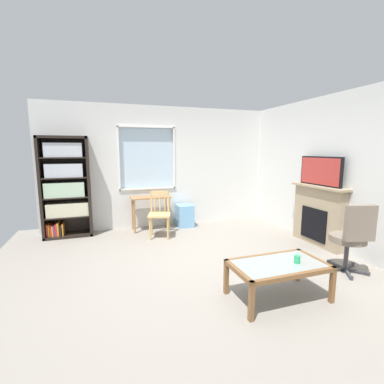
{
  "coord_description": "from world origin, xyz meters",
  "views": [
    {
      "loc": [
        -1.3,
        -3.57,
        1.7
      ],
      "look_at": [
        0.18,
        0.75,
        1.0
      ],
      "focal_mm": 25.47,
      "sensor_mm": 36.0,
      "label": 1
    }
  ],
  "objects_px": {
    "desk_under_window": "(150,203)",
    "plastic_drawer_unit": "(184,215)",
    "wooden_chair": "(159,214)",
    "coffee_table": "(278,268)",
    "sippy_cup": "(297,259)",
    "office_chair": "(352,235)",
    "fireplace": "(318,215)",
    "bookshelf": "(65,186)",
    "tv": "(320,171)"
  },
  "relations": [
    {
      "from": "desk_under_window",
      "to": "plastic_drawer_unit",
      "type": "bearing_deg",
      "value": 3.71
    },
    {
      "from": "wooden_chair",
      "to": "coffee_table",
      "type": "relative_size",
      "value": 0.83
    },
    {
      "from": "coffee_table",
      "to": "sippy_cup",
      "type": "bearing_deg",
      "value": -15.95
    },
    {
      "from": "office_chair",
      "to": "sippy_cup",
      "type": "bearing_deg",
      "value": -166.83
    },
    {
      "from": "desk_under_window",
      "to": "plastic_drawer_unit",
      "type": "xyz_separation_m",
      "value": [
        0.77,
        0.05,
        -0.34
      ]
    },
    {
      "from": "plastic_drawer_unit",
      "to": "fireplace",
      "type": "bearing_deg",
      "value": -44.93
    },
    {
      "from": "fireplace",
      "to": "office_chair",
      "type": "height_order",
      "value": "fireplace"
    },
    {
      "from": "office_chair",
      "to": "coffee_table",
      "type": "xyz_separation_m",
      "value": [
        -1.33,
        -0.2,
        -0.19
      ]
    },
    {
      "from": "desk_under_window",
      "to": "coffee_table",
      "type": "xyz_separation_m",
      "value": [
        0.89,
        -3.19,
        -0.22
      ]
    },
    {
      "from": "sippy_cup",
      "to": "coffee_table",
      "type": "bearing_deg",
      "value": 164.05
    },
    {
      "from": "sippy_cup",
      "to": "fireplace",
      "type": "bearing_deg",
      "value": 40.67
    },
    {
      "from": "office_chair",
      "to": "fireplace",
      "type": "bearing_deg",
      "value": 66.86
    },
    {
      "from": "bookshelf",
      "to": "office_chair",
      "type": "relative_size",
      "value": 1.97
    },
    {
      "from": "fireplace",
      "to": "sippy_cup",
      "type": "relative_size",
      "value": 12.93
    },
    {
      "from": "office_chair",
      "to": "sippy_cup",
      "type": "distance_m",
      "value": 1.16
    },
    {
      "from": "plastic_drawer_unit",
      "to": "fireplace",
      "type": "xyz_separation_m",
      "value": [
        1.93,
        -1.92,
        0.3
      ]
    },
    {
      "from": "wooden_chair",
      "to": "tv",
      "type": "relative_size",
      "value": 0.99
    },
    {
      "from": "coffee_table",
      "to": "office_chair",
      "type": "bearing_deg",
      "value": 8.73
    },
    {
      "from": "tv",
      "to": "coffee_table",
      "type": "distance_m",
      "value": 2.43
    },
    {
      "from": "office_chair",
      "to": "bookshelf",
      "type": "bearing_deg",
      "value": 141.28
    },
    {
      "from": "fireplace",
      "to": "sippy_cup",
      "type": "xyz_separation_m",
      "value": [
        -1.6,
        -1.38,
        -0.08
      ]
    },
    {
      "from": "wooden_chair",
      "to": "plastic_drawer_unit",
      "type": "bearing_deg",
      "value": 39.38
    },
    {
      "from": "wooden_chair",
      "to": "sippy_cup",
      "type": "bearing_deg",
      "value": -69.67
    },
    {
      "from": "wooden_chair",
      "to": "tv",
      "type": "height_order",
      "value": "tv"
    },
    {
      "from": "bookshelf",
      "to": "fireplace",
      "type": "bearing_deg",
      "value": -24.55
    },
    {
      "from": "bookshelf",
      "to": "plastic_drawer_unit",
      "type": "distance_m",
      "value": 2.53
    },
    {
      "from": "bookshelf",
      "to": "tv",
      "type": "xyz_separation_m",
      "value": [
        4.32,
        -1.98,
        0.32
      ]
    },
    {
      "from": "office_chair",
      "to": "coffee_table",
      "type": "relative_size",
      "value": 0.92
    },
    {
      "from": "fireplace",
      "to": "office_chair",
      "type": "bearing_deg",
      "value": -113.14
    },
    {
      "from": "sippy_cup",
      "to": "office_chair",
      "type": "bearing_deg",
      "value": 13.17
    },
    {
      "from": "tv",
      "to": "sippy_cup",
      "type": "distance_m",
      "value": 2.27
    },
    {
      "from": "plastic_drawer_unit",
      "to": "coffee_table",
      "type": "bearing_deg",
      "value": -87.91
    },
    {
      "from": "bookshelf",
      "to": "coffee_table",
      "type": "xyz_separation_m",
      "value": [
        2.53,
        -3.3,
        -0.65
      ]
    },
    {
      "from": "fireplace",
      "to": "wooden_chair",
      "type": "bearing_deg",
      "value": 152.57
    },
    {
      "from": "fireplace",
      "to": "coffee_table",
      "type": "xyz_separation_m",
      "value": [
        -1.81,
        -1.32,
        -0.18
      ]
    },
    {
      "from": "coffee_table",
      "to": "bookshelf",
      "type": "bearing_deg",
      "value": 127.43
    },
    {
      "from": "wooden_chair",
      "to": "plastic_drawer_unit",
      "type": "relative_size",
      "value": 1.83
    },
    {
      "from": "plastic_drawer_unit",
      "to": "coffee_table",
      "type": "height_order",
      "value": "plastic_drawer_unit"
    },
    {
      "from": "bookshelf",
      "to": "office_chair",
      "type": "distance_m",
      "value": 4.97
    },
    {
      "from": "desk_under_window",
      "to": "tv",
      "type": "bearing_deg",
      "value": -34.95
    },
    {
      "from": "plastic_drawer_unit",
      "to": "office_chair",
      "type": "distance_m",
      "value": 3.38
    },
    {
      "from": "office_chair",
      "to": "wooden_chair",
      "type": "bearing_deg",
      "value": 130.9
    },
    {
      "from": "desk_under_window",
      "to": "coffee_table",
      "type": "relative_size",
      "value": 0.76
    },
    {
      "from": "wooden_chair",
      "to": "fireplace",
      "type": "height_order",
      "value": "fireplace"
    },
    {
      "from": "tv",
      "to": "fireplace",
      "type": "bearing_deg",
      "value": 0.0
    },
    {
      "from": "plastic_drawer_unit",
      "to": "tv",
      "type": "height_order",
      "value": "tv"
    },
    {
      "from": "desk_under_window",
      "to": "fireplace",
      "type": "height_order",
      "value": "fireplace"
    },
    {
      "from": "plastic_drawer_unit",
      "to": "sippy_cup",
      "type": "distance_m",
      "value": 3.33
    },
    {
      "from": "plastic_drawer_unit",
      "to": "desk_under_window",
      "type": "bearing_deg",
      "value": -176.29
    },
    {
      "from": "plastic_drawer_unit",
      "to": "tv",
      "type": "distance_m",
      "value": 2.92
    }
  ]
}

